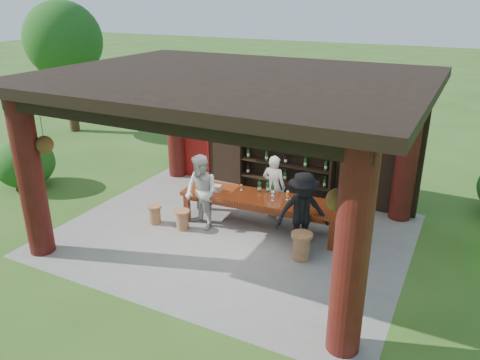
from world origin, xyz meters
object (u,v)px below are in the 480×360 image
at_px(tasting_table, 261,202).
at_px(host, 274,187).
at_px(wine_shelf, 286,157).
at_px(stool_near_right, 301,245).
at_px(napkin_basket, 216,188).
at_px(stool_far_left, 155,214).
at_px(guest_man, 302,212).
at_px(stool_near_left, 182,219).
at_px(guest_woman, 201,192).

relative_size(tasting_table, host, 2.40).
xyz_separation_m(wine_shelf, stool_near_right, (1.46, -2.73, -0.81)).
xyz_separation_m(tasting_table, napkin_basket, (-1.08, -0.16, 0.18)).
bearing_deg(stool_far_left, tasting_table, 22.14).
bearing_deg(host, napkin_basket, 36.90).
distance_m(wine_shelf, guest_man, 2.74).
bearing_deg(wine_shelf, stool_near_right, -61.89).
distance_m(tasting_table, napkin_basket, 1.10).
bearing_deg(stool_near_left, host, 44.24).
bearing_deg(stool_near_left, stool_near_right, 0.08).
distance_m(wine_shelf, stool_near_left, 3.18).
xyz_separation_m(stool_far_left, guest_woman, (1.07, 0.34, 0.62)).
bearing_deg(guest_man, stool_near_right, -103.27).
relative_size(stool_near_left, guest_man, 0.27).
bearing_deg(guest_woman, stool_near_left, -115.91).
height_order(wine_shelf, stool_near_right, wine_shelf).
relative_size(host, napkin_basket, 5.89).
xyz_separation_m(tasting_table, guest_woman, (-1.20, -0.59, 0.22)).
relative_size(stool_near_right, host, 0.37).
bearing_deg(stool_far_left, stool_near_left, 3.20).
bearing_deg(tasting_table, stool_far_left, -157.86).
bearing_deg(tasting_table, guest_man, -24.91).
relative_size(stool_near_right, napkin_basket, 2.17).
distance_m(tasting_table, guest_woman, 1.35).
distance_m(wine_shelf, guest_woman, 2.66).
bearing_deg(guest_man, napkin_basket, 135.91).
distance_m(stool_far_left, guest_woman, 1.28).
xyz_separation_m(wine_shelf, napkin_basket, (-0.90, -2.01, -0.29)).
distance_m(stool_near_right, stool_far_left, 3.55).
bearing_deg(stool_near_right, stool_near_left, -179.92).
bearing_deg(stool_near_right, guest_woman, 173.33).
distance_m(guest_man, napkin_basket, 2.26).
xyz_separation_m(stool_near_left, guest_man, (2.69, 0.35, 0.61)).
height_order(wine_shelf, stool_near_left, wine_shelf).
bearing_deg(guest_woman, stool_far_left, -139.63).
distance_m(tasting_table, host, 0.65).
xyz_separation_m(tasting_table, stool_near_left, (-1.54, -0.88, -0.39)).
height_order(stool_near_right, stool_far_left, stool_near_right).
xyz_separation_m(host, napkin_basket, (-1.10, -0.80, 0.05)).
distance_m(stool_near_left, stool_far_left, 0.73).
relative_size(tasting_table, stool_near_right, 6.51).
height_order(stool_far_left, host, host).
xyz_separation_m(tasting_table, stool_far_left, (-2.27, -0.92, -0.40)).
height_order(stool_near_right, host, host).
relative_size(guest_woman, guest_man, 1.00).
bearing_deg(guest_man, wine_shelf, 84.42).
xyz_separation_m(stool_near_right, guest_man, (-0.13, 0.34, 0.55)).
bearing_deg(stool_near_right, stool_far_left, -179.27).
xyz_separation_m(guest_man, napkin_basket, (-2.23, 0.37, -0.03)).
height_order(stool_near_left, stool_far_left, stool_near_left).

